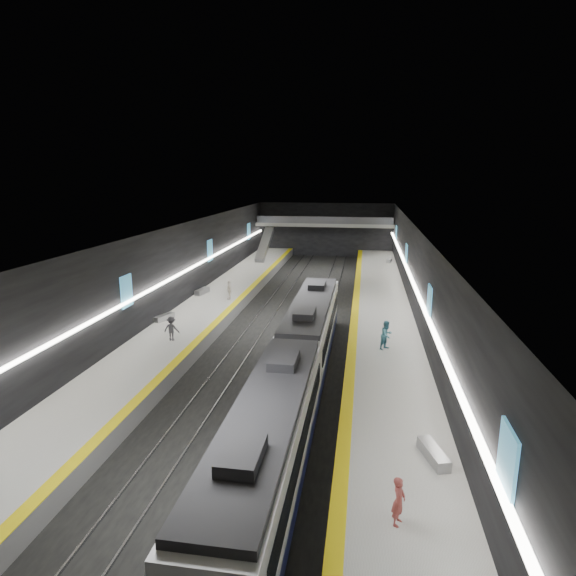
% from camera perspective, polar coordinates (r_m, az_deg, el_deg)
% --- Properties ---
extents(ground, '(70.00, 70.00, 0.00)m').
position_cam_1_polar(ground, '(39.81, 0.19, -4.51)').
color(ground, black).
rests_on(ground, ground).
extents(ceiling, '(20.00, 70.00, 0.04)m').
position_cam_1_polar(ceiling, '(38.12, 0.20, 7.01)').
color(ceiling, beige).
rests_on(ceiling, wall_left).
extents(wall_left, '(0.04, 70.00, 8.00)m').
position_cam_1_polar(wall_left, '(41.47, -13.60, 1.56)').
color(wall_left, black).
rests_on(wall_left, ground).
extents(wall_right, '(0.04, 70.00, 8.00)m').
position_cam_1_polar(wall_right, '(38.54, 15.04, 0.59)').
color(wall_right, black).
rests_on(wall_right, ground).
extents(wall_back, '(20.00, 0.04, 8.00)m').
position_cam_1_polar(wall_back, '(73.13, 4.47, 6.90)').
color(wall_back, black).
rests_on(wall_back, ground).
extents(platform_left, '(5.00, 70.00, 1.00)m').
position_cam_1_polar(platform_left, '(41.44, -10.13, -3.27)').
color(platform_left, slate).
rests_on(platform_left, ground).
extents(tile_surface_left, '(5.00, 70.00, 0.02)m').
position_cam_1_polar(tile_surface_left, '(41.30, -10.16, -2.60)').
color(tile_surface_left, '#AEAEA9').
rests_on(tile_surface_left, platform_left).
extents(tactile_strip_left, '(0.60, 70.00, 0.02)m').
position_cam_1_polar(tactile_strip_left, '(40.63, -7.22, -2.74)').
color(tactile_strip_left, yellow).
rests_on(tactile_strip_left, platform_left).
extents(platform_right, '(5.00, 70.00, 1.00)m').
position_cam_1_polar(platform_right, '(39.26, 11.10, -4.26)').
color(platform_right, slate).
rests_on(platform_right, ground).
extents(tile_surface_right, '(5.00, 70.00, 0.02)m').
position_cam_1_polar(tile_surface_right, '(39.11, 11.13, -3.55)').
color(tile_surface_right, '#AEAEA9').
rests_on(tile_surface_right, platform_right).
extents(tactile_strip_right, '(0.60, 70.00, 0.02)m').
position_cam_1_polar(tactile_strip_right, '(39.08, 7.90, -3.42)').
color(tactile_strip_right, yellow).
rests_on(tactile_strip_right, platform_right).
extents(rails, '(6.52, 70.00, 0.12)m').
position_cam_1_polar(rails, '(39.79, 0.19, -4.42)').
color(rails, gray).
rests_on(rails, ground).
extents(train, '(2.69, 30.05, 3.60)m').
position_cam_1_polar(train, '(25.83, 0.91, -9.50)').
color(train, '#0E1236').
rests_on(train, ground).
extents(ad_posters, '(19.94, 53.50, 2.20)m').
position_cam_1_polar(ad_posters, '(39.63, 0.42, 2.14)').
color(ad_posters, '#4197C3').
rests_on(ad_posters, wall_left).
extents(cove_light_left, '(0.25, 68.60, 0.12)m').
position_cam_1_polar(cove_light_left, '(41.44, -13.32, 1.28)').
color(cove_light_left, white).
rests_on(cove_light_left, wall_left).
extents(cove_light_right, '(0.25, 68.60, 0.12)m').
position_cam_1_polar(cove_light_right, '(38.57, 14.73, 0.31)').
color(cove_light_right, white).
rests_on(cove_light_right, wall_right).
extents(mezzanine_bridge, '(20.00, 3.00, 1.50)m').
position_cam_1_polar(mezzanine_bridge, '(70.96, 4.35, 7.55)').
color(mezzanine_bridge, gray).
rests_on(mezzanine_bridge, wall_left).
extents(escalator, '(1.20, 7.50, 3.92)m').
position_cam_1_polar(escalator, '(65.48, -2.78, 5.19)').
color(escalator, '#99999E').
rests_on(escalator, platform_left).
extents(bench_left_near, '(1.13, 1.88, 0.44)m').
position_cam_1_polar(bench_left_near, '(39.09, -14.45, -3.41)').
color(bench_left_near, '#99999E').
rests_on(bench_left_near, platform_left).
extents(bench_left_far, '(0.90, 2.11, 0.50)m').
position_cam_1_polar(bench_left_far, '(46.79, -10.14, -0.39)').
color(bench_left_far, '#99999E').
rests_on(bench_left_far, platform_left).
extents(bench_right_near, '(1.15, 2.11, 0.50)m').
position_cam_1_polar(bench_right_near, '(21.31, 16.84, -18.32)').
color(bench_right_near, '#99999E').
rests_on(bench_right_near, platform_right).
extents(bench_right_far, '(0.89, 2.00, 0.47)m').
position_cam_1_polar(bench_right_far, '(64.24, 11.92, 3.26)').
color(bench_right_far, '#99999E').
rests_on(bench_right_far, platform_right).
extents(passenger_right_a, '(0.59, 0.72, 1.69)m').
position_cam_1_polar(passenger_right_a, '(17.51, 12.98, -23.45)').
color(passenger_right_a, '#AD4540').
rests_on(passenger_right_a, platform_right).
extents(passenger_right_b, '(1.16, 1.18, 1.93)m').
position_cam_1_polar(passenger_right_b, '(32.18, 11.59, -5.52)').
color(passenger_right_b, teal).
rests_on(passenger_right_b, platform_right).
extents(passenger_left_a, '(0.80, 1.11, 1.75)m').
position_cam_1_polar(passenger_left_a, '(44.23, -6.99, -0.25)').
color(passenger_left_a, silver).
rests_on(passenger_left_a, platform_left).
extents(passenger_left_b, '(1.14, 0.70, 1.70)m').
position_cam_1_polar(passenger_left_b, '(34.12, -13.64, -4.73)').
color(passenger_left_b, '#3A3A41').
rests_on(passenger_left_b, platform_left).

